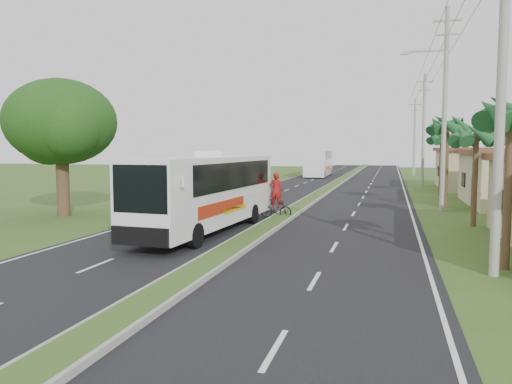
# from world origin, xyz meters

# --- Properties ---
(ground) EXTENTS (180.00, 180.00, 0.00)m
(ground) POSITION_xyz_m (0.00, 0.00, 0.00)
(ground) COLOR #35541F
(ground) RESTS_ON ground
(road_asphalt) EXTENTS (14.00, 160.00, 0.02)m
(road_asphalt) POSITION_xyz_m (0.00, 20.00, 0.01)
(road_asphalt) COLOR black
(road_asphalt) RESTS_ON ground
(median_strip) EXTENTS (1.20, 160.00, 0.18)m
(median_strip) POSITION_xyz_m (0.00, 20.00, 0.10)
(median_strip) COLOR gray
(median_strip) RESTS_ON ground
(lane_edge_left) EXTENTS (0.12, 160.00, 0.01)m
(lane_edge_left) POSITION_xyz_m (-6.70, 20.00, 0.00)
(lane_edge_left) COLOR silver
(lane_edge_left) RESTS_ON ground
(lane_edge_right) EXTENTS (0.12, 160.00, 0.01)m
(lane_edge_right) POSITION_xyz_m (6.70, 20.00, 0.00)
(lane_edge_right) COLOR silver
(lane_edge_right) RESTS_ON ground
(shop_far) EXTENTS (8.60, 11.60, 3.82)m
(shop_far) POSITION_xyz_m (14.00, 36.00, 1.93)
(shop_far) COLOR tan
(shop_far) RESTS_ON ground
(palm_verge_a) EXTENTS (2.40, 2.40, 5.45)m
(palm_verge_a) POSITION_xyz_m (9.00, 3.00, 4.74)
(palm_verge_a) COLOR #473321
(palm_verge_a) RESTS_ON ground
(palm_verge_b) EXTENTS (2.40, 2.40, 5.05)m
(palm_verge_b) POSITION_xyz_m (9.40, 12.00, 4.36)
(palm_verge_b) COLOR #473321
(palm_verge_b) RESTS_ON ground
(palm_verge_c) EXTENTS (2.40, 2.40, 5.85)m
(palm_verge_c) POSITION_xyz_m (8.80, 19.00, 5.12)
(palm_verge_c) COLOR #473321
(palm_verge_c) RESTS_ON ground
(palm_verge_d) EXTENTS (2.40, 2.40, 5.25)m
(palm_verge_d) POSITION_xyz_m (9.30, 28.00, 4.55)
(palm_verge_d) COLOR #473321
(palm_verge_d) RESTS_ON ground
(shade_tree) EXTENTS (6.30, 6.00, 7.54)m
(shade_tree) POSITION_xyz_m (-12.11, 10.02, 5.03)
(shade_tree) COLOR #473321
(shade_tree) RESTS_ON ground
(utility_pole_a) EXTENTS (1.60, 0.28, 11.00)m
(utility_pole_a) POSITION_xyz_m (8.50, 2.00, 5.67)
(utility_pole_a) COLOR gray
(utility_pole_a) RESTS_ON ground
(utility_pole_b) EXTENTS (3.20, 0.28, 12.00)m
(utility_pole_b) POSITION_xyz_m (8.47, 18.00, 6.26)
(utility_pole_b) COLOR gray
(utility_pole_b) RESTS_ON ground
(utility_pole_c) EXTENTS (1.60, 0.28, 11.00)m
(utility_pole_c) POSITION_xyz_m (8.50, 38.00, 5.67)
(utility_pole_c) COLOR gray
(utility_pole_c) RESTS_ON ground
(utility_pole_d) EXTENTS (1.60, 0.28, 10.50)m
(utility_pole_d) POSITION_xyz_m (8.50, 58.00, 5.42)
(utility_pole_d) COLOR gray
(utility_pole_d) RESTS_ON ground
(coach_bus_main) EXTENTS (3.05, 11.37, 3.63)m
(coach_bus_main) POSITION_xyz_m (-2.33, 7.11, 2.00)
(coach_bus_main) COLOR white
(coach_bus_main) RESTS_ON ground
(coach_bus_far) EXTENTS (3.05, 12.20, 3.53)m
(coach_bus_far) POSITION_xyz_m (-3.92, 53.49, 2.00)
(coach_bus_far) COLOR white
(coach_bus_far) RESTS_ON ground
(motorcyclist) EXTENTS (1.69, 0.54, 2.45)m
(motorcyclist) POSITION_xyz_m (-0.40, 12.18, 0.93)
(motorcyclist) COLOR black
(motorcyclist) RESTS_ON ground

